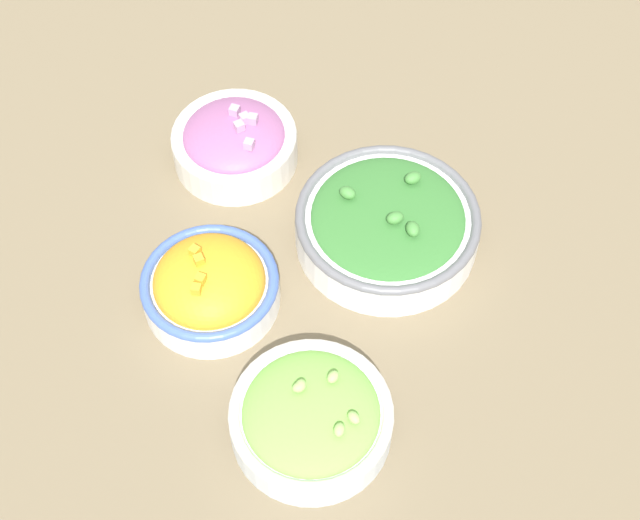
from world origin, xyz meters
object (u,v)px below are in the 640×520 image
(bowl_lettuce, at_px, (311,417))
(bowl_broccoli, at_px, (387,224))
(bowl_squash, at_px, (210,286))
(bowl_red_onion, at_px, (235,142))

(bowl_lettuce, bearing_deg, bowl_broccoli, 144.48)
(bowl_broccoli, distance_m, bowl_lettuce, 0.26)
(bowl_squash, distance_m, bowl_lettuce, 0.19)
(bowl_broccoli, relative_size, bowl_squash, 1.39)
(bowl_lettuce, height_order, bowl_red_onion, bowl_red_onion)
(bowl_squash, height_order, bowl_red_onion, bowl_squash)
(bowl_broccoli, distance_m, bowl_red_onion, 0.22)
(bowl_red_onion, bearing_deg, bowl_lettuce, -0.91)
(bowl_broccoli, xyz_separation_m, bowl_squash, (0.03, -0.22, -0.00))
(bowl_squash, xyz_separation_m, bowl_red_onion, (-0.20, 0.07, 0.00))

